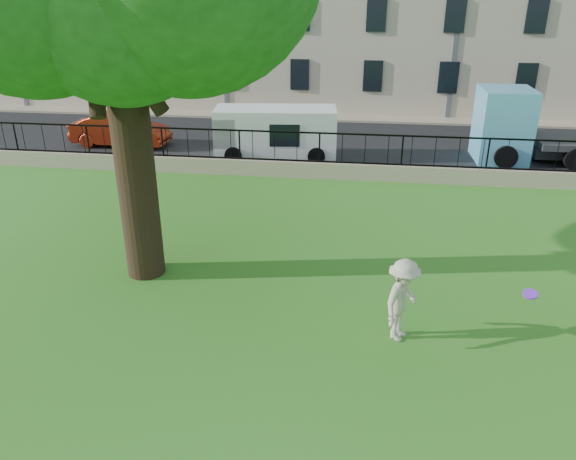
# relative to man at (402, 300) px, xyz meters

# --- Properties ---
(ground) EXTENTS (120.00, 120.00, 0.00)m
(ground) POSITION_rel_man_xyz_m (-2.50, -1.87, -0.89)
(ground) COLOR #34721B
(ground) RESTS_ON ground
(retaining_wall) EXTENTS (50.00, 0.40, 0.60)m
(retaining_wall) POSITION_rel_man_xyz_m (-2.50, 10.13, -0.59)
(retaining_wall) COLOR gray
(retaining_wall) RESTS_ON ground
(iron_railing) EXTENTS (50.00, 0.05, 1.13)m
(iron_railing) POSITION_rel_man_xyz_m (-2.50, 10.13, 0.27)
(iron_railing) COLOR black
(iron_railing) RESTS_ON retaining_wall
(street) EXTENTS (60.00, 9.00, 0.01)m
(street) POSITION_rel_man_xyz_m (-2.50, 14.83, -0.88)
(street) COLOR black
(street) RESTS_ON ground
(sidewalk) EXTENTS (60.00, 1.40, 0.12)m
(sidewalk) POSITION_rel_man_xyz_m (-2.50, 20.03, -0.83)
(sidewalk) COLOR gray
(sidewalk) RESTS_ON ground
(man) EXTENTS (1.12, 1.32, 1.77)m
(man) POSITION_rel_man_xyz_m (0.00, 0.00, 0.00)
(man) COLOR beige
(man) RESTS_ON ground
(frisbee) EXTENTS (0.30, 0.30, 0.12)m
(frisbee) POSITION_rel_man_xyz_m (2.20, -0.61, 0.67)
(frisbee) COLOR #7A28E5
(red_sedan) EXTENTS (4.34, 1.63, 1.42)m
(red_sedan) POSITION_rel_man_xyz_m (-11.63, 13.42, -0.18)
(red_sedan) COLOR #9A2913
(red_sedan) RESTS_ON street
(white_van) EXTENTS (5.09, 2.41, 2.06)m
(white_van) POSITION_rel_man_xyz_m (-4.50, 12.53, 0.15)
(white_van) COLOR white
(white_van) RESTS_ON street
(blue_truck) EXTENTS (6.91, 2.52, 2.89)m
(blue_truck) POSITION_rel_man_xyz_m (7.10, 13.49, 0.56)
(blue_truck) COLOR #62BBE7
(blue_truck) RESTS_ON street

